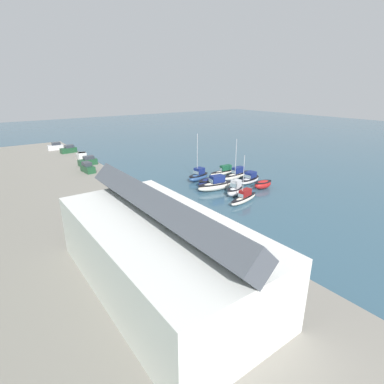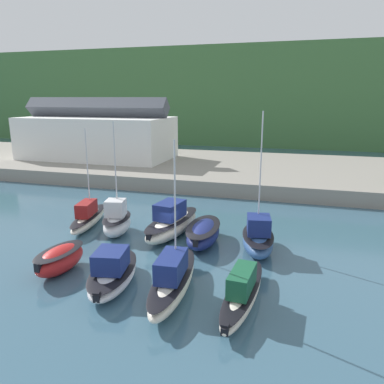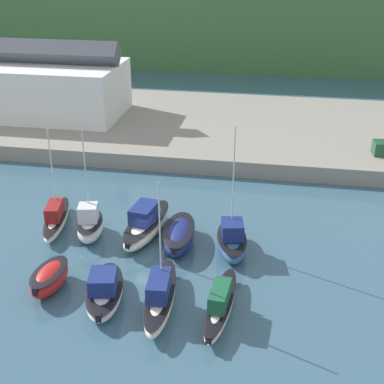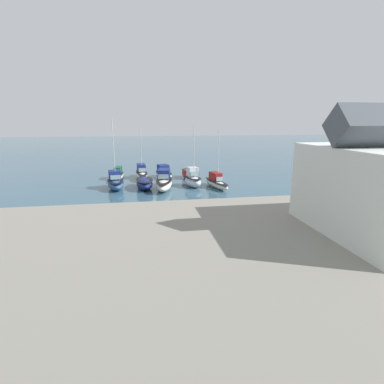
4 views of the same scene
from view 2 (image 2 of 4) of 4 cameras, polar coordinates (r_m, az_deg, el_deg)
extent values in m
plane|color=#385B70|center=(29.07, -2.64, -8.21)|extent=(320.00, 320.00, 0.00)
cube|color=#42703D|center=(116.15, 12.58, 13.98)|extent=(240.00, 61.31, 22.47)
cube|color=gray|center=(54.84, 6.95, 3.38)|extent=(130.19, 25.55, 1.73)
cube|color=white|center=(61.23, -14.24, 8.01)|extent=(22.99, 11.18, 6.38)
cube|color=#515660|center=(60.93, -14.52, 12.40)|extent=(23.45, 3.00, 3.00)
ellipsoid|color=white|center=(34.45, -15.45, -4.10)|extent=(2.88, 7.36, 1.12)
ellipsoid|color=black|center=(34.34, -15.49, -3.48)|extent=(2.97, 7.51, 0.12)
cube|color=maroon|center=(33.80, -15.79, -2.43)|extent=(1.60, 2.69, 1.18)
cube|color=#8CA5B2|center=(35.11, -14.96, -2.06)|extent=(1.02, 0.30, 0.59)
cylinder|color=silver|center=(33.89, -15.61, 3.07)|extent=(0.10, 0.10, 7.43)
ellipsoid|color=silver|center=(31.75, -11.34, -4.88)|extent=(2.87, 4.61, 1.69)
ellipsoid|color=black|center=(31.56, -11.39, -3.86)|extent=(2.97, 4.71, 0.12)
cube|color=silver|center=(31.10, -11.58, -2.38)|extent=(1.79, 1.78, 1.32)
cube|color=#8CA5B2|center=(31.98, -11.13, -2.26)|extent=(1.34, 0.39, 0.66)
cylinder|color=silver|center=(30.87, -11.60, 3.48)|extent=(0.10, 0.10, 7.58)
ellipsoid|color=white|center=(30.87, -3.00, -5.21)|extent=(3.39, 7.93, 1.66)
ellipsoid|color=black|center=(30.68, -3.02, -4.19)|extent=(3.50, 8.10, 0.12)
cube|color=navy|center=(30.08, -3.39, -2.76)|extent=(2.07, 2.91, 1.31)
cube|color=#8CA5B2|center=(31.40, -2.07, -2.38)|extent=(1.51, 0.33, 0.66)
cube|color=black|center=(27.80, -6.60, -6.80)|extent=(0.40, 0.33, 0.56)
ellipsoid|color=navy|center=(29.23, 1.73, -6.35)|extent=(2.74, 5.98, 1.64)
ellipsoid|color=black|center=(29.04, 1.74, -5.29)|extent=(2.84, 6.11, 0.12)
cube|color=black|center=(26.58, 0.56, -7.74)|extent=(0.38, 0.30, 0.56)
ellipsoid|color=#33568E|center=(28.27, 9.98, -7.44)|extent=(3.13, 5.79, 1.51)
ellipsoid|color=black|center=(28.08, 10.02, -6.44)|extent=(3.24, 5.91, 0.12)
cube|color=navy|center=(27.53, 10.14, -4.95)|extent=(1.95, 2.18, 1.28)
cube|color=#8CA5B2|center=(28.64, 9.98, -4.59)|extent=(1.46, 0.36, 0.64)
cylinder|color=silver|center=(27.23, 10.38, 2.90)|extent=(0.10, 0.10, 8.68)
ellipsoid|color=red|center=(26.15, -19.50, -9.71)|extent=(2.19, 4.23, 1.69)
ellipsoid|color=black|center=(25.92, -19.60, -8.51)|extent=(2.27, 4.32, 0.12)
cube|color=black|center=(24.68, -22.45, -10.59)|extent=(0.37, 0.30, 0.56)
ellipsoid|color=silver|center=(23.68, -11.89, -12.42)|extent=(3.45, 6.41, 1.18)
ellipsoid|color=black|center=(23.50, -11.95, -11.51)|extent=(3.57, 6.54, 0.12)
cube|color=navy|center=(22.91, -12.28, -10.09)|extent=(2.12, 2.42, 1.20)
cube|color=#8CA5B2|center=(24.04, -11.37, -9.31)|extent=(1.57, 0.40, 0.60)
cube|color=black|center=(21.17, -14.31, -15.25)|extent=(0.41, 0.34, 0.56)
ellipsoid|color=white|center=(22.22, -2.86, -13.75)|extent=(2.43, 8.00, 1.34)
ellipsoid|color=black|center=(22.01, -2.87, -12.67)|extent=(2.52, 8.16, 0.12)
cube|color=navy|center=(21.30, -3.17, -11.17)|extent=(1.56, 2.86, 1.24)
cube|color=#8CA5B2|center=(22.72, -2.16, -9.99)|extent=(1.20, 0.20, 0.62)
cylinder|color=silver|center=(21.06, -2.60, -2.26)|extent=(0.10, 0.10, 7.55)
ellipsoid|color=white|center=(21.51, 7.75, -15.35)|extent=(1.97, 7.75, 1.05)
ellipsoid|color=black|center=(21.33, 7.78, -14.49)|extent=(2.03, 7.91, 0.12)
cube|color=#195638|center=(20.65, 7.61, -13.18)|extent=(1.26, 2.75, 1.16)
cube|color=#8CA5B2|center=(22.04, 8.50, -11.88)|extent=(0.98, 0.17, 0.58)
cube|color=black|center=(18.38, 5.05, -20.13)|extent=(0.38, 0.30, 0.56)
camera|label=1|loc=(83.05, -23.80, 18.82)|focal=28.00mm
camera|label=3|loc=(14.80, -169.06, 35.85)|focal=50.00mm
camera|label=4|loc=(71.15, 11.57, 13.01)|focal=28.00mm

